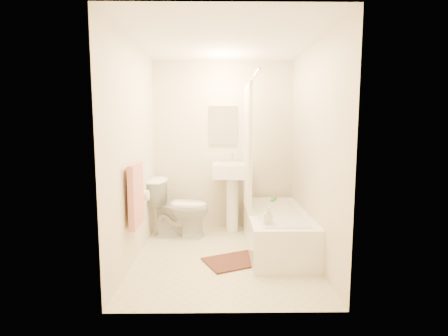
{
  "coord_description": "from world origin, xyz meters",
  "views": [
    {
      "loc": [
        -0.05,
        -3.86,
        1.52
      ],
      "look_at": [
        0.0,
        0.25,
        1.0
      ],
      "focal_mm": 28.0,
      "sensor_mm": 36.0,
      "label": 1
    }
  ],
  "objects_px": {
    "bathtub": "(276,229)",
    "soap_bottle": "(268,216)",
    "sink": "(232,195)",
    "toilet": "(180,208)",
    "bath_mat": "(233,261)"
  },
  "relations": [
    {
      "from": "bathtub",
      "to": "soap_bottle",
      "type": "height_order",
      "value": "soap_bottle"
    },
    {
      "from": "sink",
      "to": "soap_bottle",
      "type": "bearing_deg",
      "value": -72.79
    },
    {
      "from": "toilet",
      "to": "bathtub",
      "type": "bearing_deg",
      "value": -104.05
    },
    {
      "from": "toilet",
      "to": "bathtub",
      "type": "distance_m",
      "value": 1.34
    },
    {
      "from": "sink",
      "to": "bathtub",
      "type": "height_order",
      "value": "sink"
    },
    {
      "from": "bathtub",
      "to": "sink",
      "type": "bearing_deg",
      "value": 128.14
    },
    {
      "from": "toilet",
      "to": "soap_bottle",
      "type": "bearing_deg",
      "value": -127.74
    },
    {
      "from": "toilet",
      "to": "soap_bottle",
      "type": "height_order",
      "value": "toilet"
    },
    {
      "from": "soap_bottle",
      "to": "bath_mat",
      "type": "bearing_deg",
      "value": 163.31
    },
    {
      "from": "toilet",
      "to": "sink",
      "type": "xyz_separation_m",
      "value": [
        0.72,
        0.19,
        0.14
      ]
    },
    {
      "from": "sink",
      "to": "bathtub",
      "type": "distance_m",
      "value": 0.89
    },
    {
      "from": "toilet",
      "to": "sink",
      "type": "distance_m",
      "value": 0.76
    },
    {
      "from": "bath_mat",
      "to": "soap_bottle",
      "type": "height_order",
      "value": "soap_bottle"
    },
    {
      "from": "bath_mat",
      "to": "soap_bottle",
      "type": "distance_m",
      "value": 0.66
    },
    {
      "from": "sink",
      "to": "toilet",
      "type": "bearing_deg",
      "value": -163.6
    }
  ]
}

